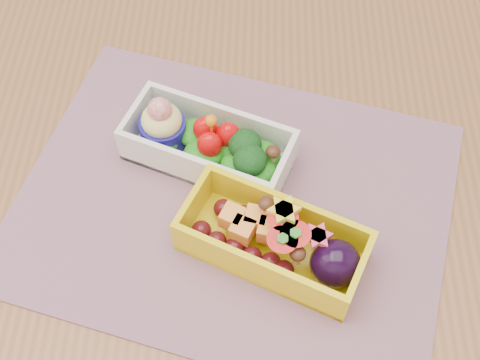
{
  "coord_description": "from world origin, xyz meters",
  "views": [
    {
      "loc": [
        0.0,
        -0.38,
        1.37
      ],
      "look_at": [
        -0.01,
        -0.01,
        0.79
      ],
      "focal_mm": 47.44,
      "sensor_mm": 36.0,
      "label": 1
    }
  ],
  "objects_px": {
    "placemat": "(233,202)",
    "bento_yellow": "(277,241)",
    "bento_white": "(207,144)",
    "table": "(247,235)"
  },
  "relations": [
    {
      "from": "bento_white",
      "to": "bento_yellow",
      "type": "bearing_deg",
      "value": -36.11
    },
    {
      "from": "bento_white",
      "to": "bento_yellow",
      "type": "distance_m",
      "value": 0.15
    },
    {
      "from": "table",
      "to": "bento_white",
      "type": "height_order",
      "value": "bento_white"
    },
    {
      "from": "placemat",
      "to": "bento_yellow",
      "type": "bearing_deg",
      "value": -53.04
    },
    {
      "from": "table",
      "to": "bento_yellow",
      "type": "bearing_deg",
      "value": -67.27
    },
    {
      "from": "placemat",
      "to": "bento_yellow",
      "type": "relative_size",
      "value": 2.25
    },
    {
      "from": "placemat",
      "to": "bento_yellow",
      "type": "height_order",
      "value": "bento_yellow"
    },
    {
      "from": "placemat",
      "to": "bento_yellow",
      "type": "xyz_separation_m",
      "value": [
        0.05,
        -0.06,
        0.03
      ]
    },
    {
      "from": "table",
      "to": "placemat",
      "type": "relative_size",
      "value": 2.52
    },
    {
      "from": "table",
      "to": "bento_yellow",
      "type": "xyz_separation_m",
      "value": [
        0.03,
        -0.08,
        0.13
      ]
    }
  ]
}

